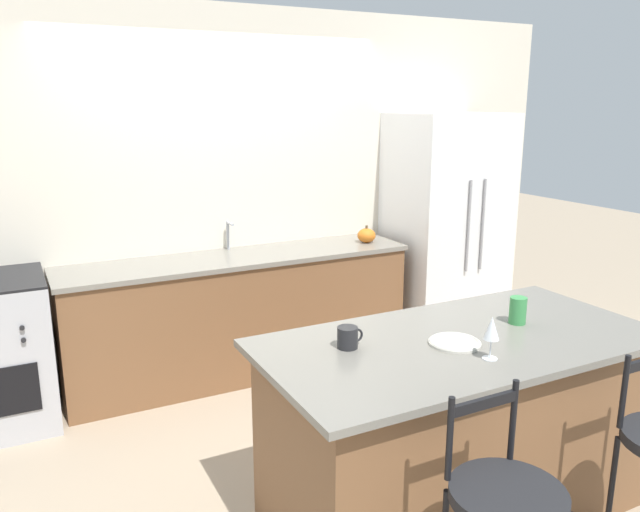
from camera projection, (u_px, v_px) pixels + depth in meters
name	position (u px, v px, depth m)	size (l,w,h in m)	color
ground_plane	(259.00, 390.00, 4.48)	(18.00, 18.00, 0.00)	tan
wall_back	(222.00, 192.00, 4.72)	(6.00, 0.07, 2.70)	beige
back_counter	(240.00, 314.00, 4.68)	(2.58, 0.63, 0.92)	brown
sink_faucet	(229.00, 232.00, 4.69)	(0.02, 0.13, 0.22)	#ADAFB5
kitchen_island	(456.00, 426.00, 3.06)	(1.93, 0.96, 0.92)	brown
refrigerator	(445.00, 229.00, 5.29)	(0.90, 0.76, 1.93)	white
dinner_plate	(455.00, 342.00, 2.88)	(0.24, 0.24, 0.02)	beige
wine_glass	(492.00, 329.00, 2.68)	(0.07, 0.07, 0.19)	white
coffee_mug	(348.00, 337.00, 2.83)	(0.13, 0.10, 0.10)	#232326
tumbler_cup	(518.00, 310.00, 3.13)	(0.08, 0.08, 0.14)	#3D934C
pumpkin_decoration	(366.00, 235.00, 4.96)	(0.15, 0.15, 0.14)	orange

